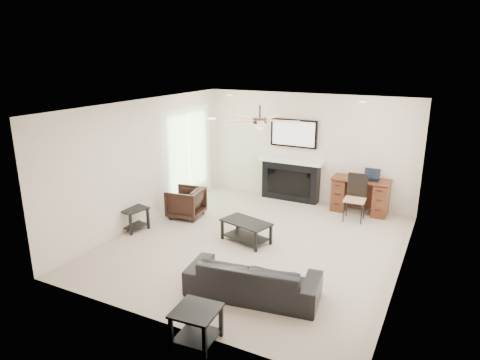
{
  "coord_description": "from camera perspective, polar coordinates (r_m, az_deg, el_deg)",
  "views": [
    {
      "loc": [
        3.03,
        -6.55,
        3.35
      ],
      "look_at": [
        -0.33,
        0.01,
        1.16
      ],
      "focal_mm": 32.0,
      "sensor_mm": 36.0,
      "label": 1
    }
  ],
  "objects": [
    {
      "name": "sofa",
      "position": [
        6.25,
        1.74,
        -12.94
      ],
      "size": [
        1.98,
        1.01,
        0.55
      ],
      "primitive_type": "imported",
      "rotation": [
        0.0,
        0.0,
        3.29
      ],
      "color": "black",
      "rests_on": "ground"
    },
    {
      "name": "desk",
      "position": [
        9.67,
        15.73,
        -2.0
      ],
      "size": [
        1.22,
        0.56,
        0.76
      ],
      "primitive_type": "cube",
      "color": "#3B130E",
      "rests_on": "ground"
    },
    {
      "name": "desk_chair",
      "position": [
        9.12,
        15.07,
        -2.36
      ],
      "size": [
        0.45,
        0.46,
        0.97
      ],
      "primitive_type": "cube",
      "rotation": [
        0.0,
        0.0,
        0.06
      ],
      "color": "black",
      "rests_on": "ground"
    },
    {
      "name": "fireplace_unit",
      "position": [
        10.01,
        6.82,
        2.58
      ],
      "size": [
        1.52,
        0.34,
        1.91
      ],
      "primitive_type": "cube",
      "color": "black",
      "rests_on": "ground"
    },
    {
      "name": "room_shell",
      "position": [
        7.4,
        3.83,
        3.49
      ],
      "size": [
        5.5,
        5.54,
        2.52
      ],
      "color": "#BDA998",
      "rests_on": "ground"
    },
    {
      "name": "armchair",
      "position": [
        9.13,
        -7.24,
        -3.01
      ],
      "size": [
        0.78,
        0.76,
        0.63
      ],
      "primitive_type": "imported",
      "rotation": [
        0.0,
        0.0,
        -1.44
      ],
      "color": "black",
      "rests_on": "ground"
    },
    {
      "name": "coffee_table",
      "position": [
        7.92,
        0.83,
        -6.89
      ],
      "size": [
        1.0,
        0.71,
        0.4
      ],
      "primitive_type": "cube",
      "rotation": [
        0.0,
        0.0,
        -0.26
      ],
      "color": "black",
      "rests_on": "ground"
    },
    {
      "name": "laptop",
      "position": [
        9.47,
        17.12,
        0.64
      ],
      "size": [
        0.33,
        0.24,
        0.23
      ],
      "primitive_type": "cube",
      "color": "black",
      "rests_on": "desk"
    },
    {
      "name": "end_table_near",
      "position": [
        5.41,
        -5.81,
        -18.8
      ],
      "size": [
        0.56,
        0.56,
        0.45
      ],
      "primitive_type": "cube",
      "rotation": [
        0.0,
        0.0,
        0.08
      ],
      "color": "black",
      "rests_on": "ground"
    },
    {
      "name": "end_table_left",
      "position": [
        8.71,
        -14.12,
        -5.01
      ],
      "size": [
        0.59,
        0.59,
        0.45
      ],
      "primitive_type": "cube",
      "rotation": [
        0.0,
        0.0,
        -0.21
      ],
      "color": "black",
      "rests_on": "ground"
    }
  ]
}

